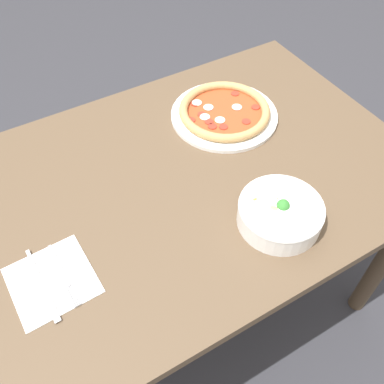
{
  "coord_description": "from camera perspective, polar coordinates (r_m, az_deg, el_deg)",
  "views": [
    {
      "loc": [
        0.39,
        0.69,
        1.58
      ],
      "look_at": [
        0.03,
        0.07,
        0.74
      ],
      "focal_mm": 40.0,
      "sensor_mm": 36.0,
      "label": 1
    }
  ],
  "objects": [
    {
      "name": "fork",
      "position": [
        1.02,
        -16.84,
        -10.37
      ],
      "size": [
        0.02,
        0.18,
        0.0
      ],
      "rotation": [
        0.0,
        0.0,
        1.6
      ],
      "color": "silver",
      "rests_on": "napkin"
    },
    {
      "name": "napkin",
      "position": [
        1.03,
        -18.16,
        -11.15
      ],
      "size": [
        0.19,
        0.19,
        0.0
      ],
      "color": "white",
      "rests_on": "dining_table"
    },
    {
      "name": "pizza",
      "position": [
        1.34,
        4.32,
        10.56
      ],
      "size": [
        0.33,
        0.33,
        0.04
      ],
      "color": "white",
      "rests_on": "dining_table"
    },
    {
      "name": "knife",
      "position": [
        1.03,
        -19.54,
        -11.14
      ],
      "size": [
        0.02,
        0.21,
        0.01
      ],
      "rotation": [
        0.0,
        0.0,
        1.6
      ],
      "color": "silver",
      "rests_on": "napkin"
    },
    {
      "name": "dining_table",
      "position": [
        1.24,
        -0.52,
        -0.76
      ],
      "size": [
        1.25,
        0.86,
        0.72
      ],
      "color": "brown",
      "rests_on": "ground_plane"
    },
    {
      "name": "ground_plane",
      "position": [
        1.77,
        -0.38,
        -13.7
      ],
      "size": [
        8.0,
        8.0,
        0.0
      ],
      "primitive_type": "plane",
      "color": "#333338"
    },
    {
      "name": "bowl",
      "position": [
        1.06,
        11.67,
        -2.69
      ],
      "size": [
        0.21,
        0.21,
        0.08
      ],
      "color": "white",
      "rests_on": "dining_table"
    }
  ]
}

